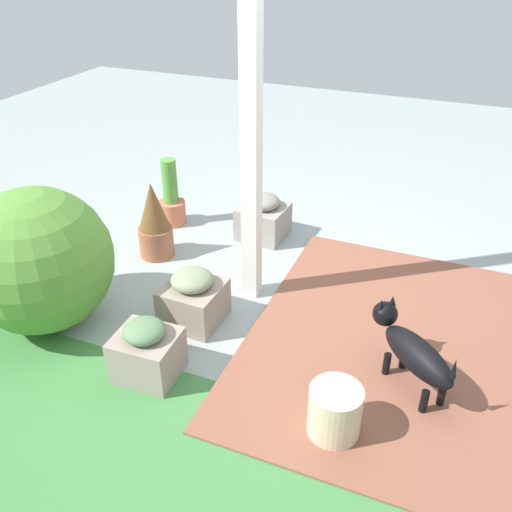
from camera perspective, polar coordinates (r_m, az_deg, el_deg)
ground_plane at (r=4.15m, az=2.56°, el=-4.21°), size 12.00×12.00×0.00m
brick_path at (r=3.82m, az=13.56°, el=-8.73°), size 1.80×2.40×0.02m
porch_pillar at (r=3.62m, az=-0.50°, el=12.54°), size 0.12×0.12×2.49m
stone_planter_nearest at (r=4.85m, az=0.75°, el=4.02°), size 0.42×0.41×0.41m
stone_planter_mid at (r=3.83m, az=-6.54°, el=-4.43°), size 0.40×0.41×0.41m
stone_planter_far at (r=3.45m, az=-11.31°, el=-9.72°), size 0.39×0.35×0.40m
round_shrub at (r=3.91m, az=-21.74°, el=-0.44°), size 0.99×0.99×0.99m
terracotta_pot_spiky at (r=4.58m, az=-10.56°, el=3.53°), size 0.29×0.29×0.66m
terracotta_pot_tall at (r=5.12m, az=-8.83°, el=5.67°), size 0.25×0.25×0.63m
dog at (r=3.38m, az=16.01°, el=-9.42°), size 0.59×0.55×0.47m
ceramic_urn at (r=3.10m, az=8.21°, el=-15.81°), size 0.29×0.29×0.31m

